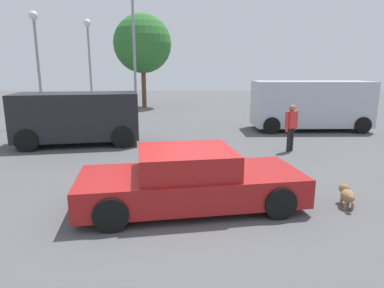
{
  "coord_description": "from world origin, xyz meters",
  "views": [
    {
      "loc": [
        0.26,
        -6.5,
        2.83
      ],
      "look_at": [
        0.17,
        2.1,
        0.9
      ],
      "focal_mm": 31.05,
      "sensor_mm": 36.0,
      "label": 1
    }
  ],
  "objects_px": {
    "light_post_near": "(89,50)",
    "light_post_mid": "(134,37)",
    "light_post_far": "(37,48)",
    "sedan_foreground": "(190,180)",
    "van_white": "(310,104)",
    "pedestrian": "(291,124)",
    "suv_dark": "(78,117)",
    "dog": "(347,194)"
  },
  "relations": [
    {
      "from": "van_white",
      "to": "light_post_far",
      "type": "height_order",
      "value": "light_post_far"
    },
    {
      "from": "sedan_foreground",
      "to": "dog",
      "type": "xyz_separation_m",
      "value": [
        3.31,
        0.02,
        -0.31
      ]
    },
    {
      "from": "pedestrian",
      "to": "light_post_near",
      "type": "height_order",
      "value": "light_post_near"
    },
    {
      "from": "dog",
      "to": "van_white",
      "type": "relative_size",
      "value": 0.13
    },
    {
      "from": "sedan_foreground",
      "to": "light_post_near",
      "type": "relative_size",
      "value": 0.82
    },
    {
      "from": "pedestrian",
      "to": "light_post_far",
      "type": "bearing_deg",
      "value": 25.68
    },
    {
      "from": "sedan_foreground",
      "to": "pedestrian",
      "type": "distance_m",
      "value": 6.02
    },
    {
      "from": "light_post_mid",
      "to": "light_post_far",
      "type": "height_order",
      "value": "light_post_mid"
    },
    {
      "from": "light_post_mid",
      "to": "pedestrian",
      "type": "bearing_deg",
      "value": -43.83
    },
    {
      "from": "van_white",
      "to": "light_post_far",
      "type": "relative_size",
      "value": 0.96
    },
    {
      "from": "light_post_near",
      "to": "pedestrian",
      "type": "bearing_deg",
      "value": -45.48
    },
    {
      "from": "sedan_foreground",
      "to": "light_post_far",
      "type": "relative_size",
      "value": 0.86
    },
    {
      "from": "van_white",
      "to": "light_post_near",
      "type": "relative_size",
      "value": 0.91
    },
    {
      "from": "light_post_far",
      "to": "sedan_foreground",
      "type": "bearing_deg",
      "value": -53.05
    },
    {
      "from": "dog",
      "to": "suv_dark",
      "type": "relative_size",
      "value": 0.14
    },
    {
      "from": "suv_dark",
      "to": "light_post_near",
      "type": "xyz_separation_m",
      "value": [
        -2.31,
        9.25,
        2.98
      ]
    },
    {
      "from": "dog",
      "to": "light_post_mid",
      "type": "relative_size",
      "value": 0.1
    },
    {
      "from": "light_post_near",
      "to": "light_post_far",
      "type": "relative_size",
      "value": 1.06
    },
    {
      "from": "van_white",
      "to": "light_post_mid",
      "type": "bearing_deg",
      "value": -14.24
    },
    {
      "from": "pedestrian",
      "to": "light_post_mid",
      "type": "xyz_separation_m",
      "value": [
        -6.54,
        6.27,
        3.51
      ]
    },
    {
      "from": "light_post_near",
      "to": "light_post_mid",
      "type": "height_order",
      "value": "light_post_mid"
    },
    {
      "from": "light_post_near",
      "to": "dog",
      "type": "bearing_deg",
      "value": -56.7
    },
    {
      "from": "light_post_mid",
      "to": "light_post_far",
      "type": "relative_size",
      "value": 1.19
    },
    {
      "from": "dog",
      "to": "pedestrian",
      "type": "xyz_separation_m",
      "value": [
        0.16,
        4.89,
        0.72
      ]
    },
    {
      "from": "suv_dark",
      "to": "light_post_far",
      "type": "xyz_separation_m",
      "value": [
        -3.34,
        4.29,
        2.8
      ]
    },
    {
      "from": "dog",
      "to": "light_post_near",
      "type": "height_order",
      "value": "light_post_near"
    },
    {
      "from": "pedestrian",
      "to": "light_post_mid",
      "type": "height_order",
      "value": "light_post_mid"
    },
    {
      "from": "suv_dark",
      "to": "light_post_far",
      "type": "bearing_deg",
      "value": 116.9
    },
    {
      "from": "van_white",
      "to": "light_post_near",
      "type": "bearing_deg",
      "value": -27.65
    },
    {
      "from": "light_post_mid",
      "to": "light_post_far",
      "type": "xyz_separation_m",
      "value": [
        -4.65,
        -0.92,
        -0.61
      ]
    },
    {
      "from": "van_white",
      "to": "light_post_mid",
      "type": "distance_m",
      "value": 9.43
    },
    {
      "from": "sedan_foreground",
      "to": "pedestrian",
      "type": "xyz_separation_m",
      "value": [
        3.46,
        4.91,
        0.41
      ]
    },
    {
      "from": "suv_dark",
      "to": "light_post_far",
      "type": "relative_size",
      "value": 0.86
    },
    {
      "from": "dog",
      "to": "light_post_far",
      "type": "xyz_separation_m",
      "value": [
        -11.03,
        10.25,
        3.61
      ]
    },
    {
      "from": "sedan_foreground",
      "to": "pedestrian",
      "type": "bearing_deg",
      "value": 44.56
    },
    {
      "from": "sedan_foreground",
      "to": "light_post_mid",
      "type": "height_order",
      "value": "light_post_mid"
    },
    {
      "from": "suv_dark",
      "to": "pedestrian",
      "type": "distance_m",
      "value": 7.91
    },
    {
      "from": "sedan_foreground",
      "to": "suv_dark",
      "type": "xyz_separation_m",
      "value": [
        -4.37,
        5.98,
        0.5
      ]
    },
    {
      "from": "van_white",
      "to": "light_post_mid",
      "type": "height_order",
      "value": "light_post_mid"
    },
    {
      "from": "light_post_near",
      "to": "van_white",
      "type": "bearing_deg",
      "value": -26.03
    },
    {
      "from": "dog",
      "to": "suv_dark",
      "type": "bearing_deg",
      "value": 59.29
    },
    {
      "from": "suv_dark",
      "to": "light_post_near",
      "type": "relative_size",
      "value": 0.81
    }
  ]
}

